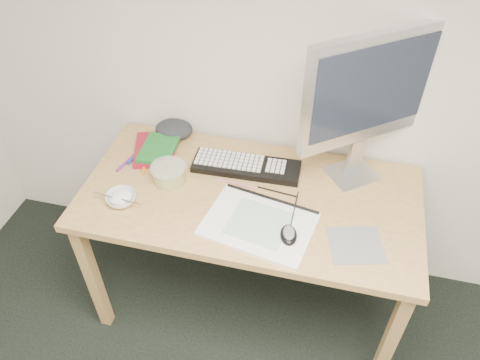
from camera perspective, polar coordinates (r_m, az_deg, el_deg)
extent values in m
plane|color=silver|center=(1.90, 12.05, 16.64)|extent=(3.60, 0.00, 3.60)
cube|color=tan|center=(2.25, -17.48, -11.33)|extent=(0.05, 0.05, 0.71)
cube|color=tan|center=(2.08, 17.74, -18.31)|extent=(0.05, 0.05, 0.71)
cube|color=tan|center=(2.58, -11.60, -1.03)|extent=(0.05, 0.05, 0.71)
cube|color=tan|center=(2.43, 17.87, -6.04)|extent=(0.05, 0.05, 0.71)
cube|color=tan|center=(1.95, 1.18, -2.17)|extent=(1.40, 0.70, 0.03)
cube|color=gray|center=(1.81, 13.96, -7.69)|extent=(0.24, 0.22, 0.00)
cube|color=silver|center=(1.82, 2.30, -5.39)|extent=(0.46, 0.37, 0.01)
cube|color=black|center=(2.05, 0.78, 1.67)|extent=(0.47, 0.17, 0.03)
cube|color=silver|center=(2.08, 13.41, 0.74)|extent=(0.26, 0.26, 0.01)
cube|color=silver|center=(2.02, 13.83, 2.69)|extent=(0.06, 0.06, 0.18)
cube|color=silver|center=(1.84, 15.53, 10.58)|extent=(0.47, 0.38, 0.45)
cube|color=black|center=(1.83, 15.59, 10.87)|extent=(0.40, 0.32, 0.36)
ellipsoid|color=black|center=(1.77, 5.97, -6.44)|extent=(0.08, 0.11, 0.03)
imported|color=white|center=(1.96, -14.28, -2.21)|extent=(0.14, 0.14, 0.04)
cylinder|color=#A9A9AB|center=(1.93, -14.76, -2.18)|extent=(0.21, 0.03, 0.02)
cylinder|color=gold|center=(2.00, -8.68, 0.78)|extent=(0.17, 0.17, 0.07)
cube|color=maroon|center=(2.18, -10.31, 3.71)|extent=(0.25, 0.28, 0.02)
cube|color=#1A6924|center=(2.14, -9.89, 3.78)|extent=(0.16, 0.21, 0.02)
ellipsoid|color=#23262A|center=(2.25, -8.05, 6.14)|extent=(0.18, 0.16, 0.06)
cylinder|color=#D66B94|center=(1.98, -0.37, -0.46)|extent=(0.19, 0.03, 0.01)
cylinder|color=#AA7B59|center=(1.95, 0.93, -1.32)|extent=(0.16, 0.09, 0.01)
cylinder|color=black|center=(1.95, 4.49, -1.42)|extent=(0.17, 0.03, 0.01)
cylinder|color=#1B3995|center=(2.17, -12.62, 2.88)|extent=(0.03, 0.12, 0.01)
cylinder|color=orange|center=(2.12, -11.51, 2.04)|extent=(0.05, 0.14, 0.01)
cylinder|color=#6D2383|center=(2.14, -13.77, 2.04)|extent=(0.04, 0.12, 0.01)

